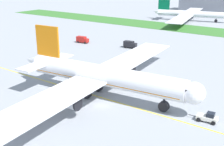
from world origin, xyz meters
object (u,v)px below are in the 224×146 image
(airliner_foreground, at_px, (101,76))
(service_truck_catering_van, at_px, (82,39))
(service_truck_fuel_bowser, at_px, (130,44))
(parked_airliner_far_left, at_px, (189,14))
(pushback_tug, at_px, (208,117))

(airliner_foreground, height_order, service_truck_catering_van, airliner_foreground)
(service_truck_fuel_bowser, xyz_separation_m, parked_airliner_far_left, (-8.99, 83.78, 2.81))
(airliner_foreground, height_order, service_truck_fuel_bowser, airliner_foreground)
(parked_airliner_far_left, bearing_deg, service_truck_fuel_bowser, -83.88)
(pushback_tug, xyz_separation_m, service_truck_fuel_bowser, (-47.98, 44.50, 0.55))
(pushback_tug, bearing_deg, service_truck_catering_van, 150.33)
(service_truck_catering_van, xyz_separation_m, parked_airliner_far_left, (13.17, 88.32, 2.82))
(pushback_tug, relative_size, parked_airliner_far_left, 0.08)
(service_truck_fuel_bowser, bearing_deg, parked_airliner_far_left, 96.12)
(airliner_foreground, distance_m, service_truck_catering_van, 61.38)
(pushback_tug, bearing_deg, service_truck_fuel_bowser, 137.15)
(airliner_foreground, height_order, parked_airliner_far_left, airliner_foreground)
(service_truck_fuel_bowser, relative_size, service_truck_catering_van, 0.98)
(airliner_foreground, distance_m, service_truck_fuel_bowser, 52.13)
(airliner_foreground, bearing_deg, pushback_tug, 5.83)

